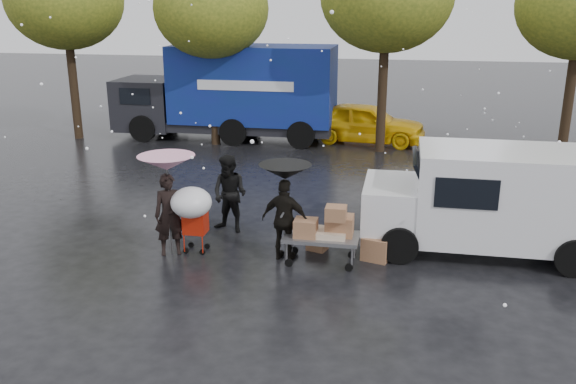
% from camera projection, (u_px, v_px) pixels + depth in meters
% --- Properties ---
extents(ground, '(90.00, 90.00, 0.00)m').
position_uv_depth(ground, '(234.00, 259.00, 12.52)').
color(ground, black).
rests_on(ground, ground).
extents(person_pink, '(0.75, 0.65, 1.72)m').
position_uv_depth(person_pink, '(170.00, 215.00, 12.54)').
color(person_pink, black).
rests_on(person_pink, ground).
extents(person_middle, '(1.02, 0.89, 1.78)m').
position_uv_depth(person_middle, '(230.00, 194.00, 13.78)').
color(person_middle, black).
rests_on(person_middle, ground).
extents(person_black, '(1.05, 0.56, 1.70)m').
position_uv_depth(person_black, '(285.00, 220.00, 12.28)').
color(person_black, black).
rests_on(person_black, ground).
extents(umbrella_pink, '(1.16, 1.16, 2.12)m').
position_uv_depth(umbrella_pink, '(166.00, 163.00, 12.21)').
color(umbrella_pink, '#4C4C4C').
rests_on(umbrella_pink, ground).
extents(umbrella_black, '(1.05, 1.05, 2.01)m').
position_uv_depth(umbrella_black, '(285.00, 172.00, 11.97)').
color(umbrella_black, '#4C4C4C').
rests_on(umbrella_black, ground).
extents(vendor_cart, '(1.52, 0.80, 1.27)m').
position_uv_depth(vendor_cart, '(325.00, 229.00, 12.12)').
color(vendor_cart, slate).
rests_on(vendor_cart, ground).
extents(shopping_cart, '(0.84, 0.84, 1.46)m').
position_uv_depth(shopping_cart, '(192.00, 206.00, 12.45)').
color(shopping_cart, red).
rests_on(shopping_cart, ground).
extents(white_van, '(4.91, 2.18, 2.20)m').
position_uv_depth(white_van, '(491.00, 199.00, 12.59)').
color(white_van, white).
rests_on(white_van, ground).
extents(blue_truck, '(8.30, 2.60, 3.50)m').
position_uv_depth(blue_truck, '(232.00, 93.00, 22.89)').
color(blue_truck, navy).
rests_on(blue_truck, ground).
extents(box_ground_near, '(0.63, 0.56, 0.48)m').
position_uv_depth(box_ground_near, '(376.00, 248.00, 12.44)').
color(box_ground_near, brown).
rests_on(box_ground_near, ground).
extents(box_ground_far, '(0.47, 0.42, 0.31)m').
position_uv_depth(box_ground_far, '(317.00, 243.00, 12.94)').
color(box_ground_far, brown).
rests_on(box_ground_far, ground).
extents(yellow_taxi, '(4.55, 2.23, 1.49)m').
position_uv_depth(yellow_taxi, '(365.00, 123.00, 22.51)').
color(yellow_taxi, yellow).
rests_on(yellow_taxi, ground).
extents(tree_row, '(21.60, 4.40, 7.12)m').
position_uv_depth(tree_row, '(297.00, 2.00, 20.46)').
color(tree_row, black).
rests_on(tree_row, ground).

